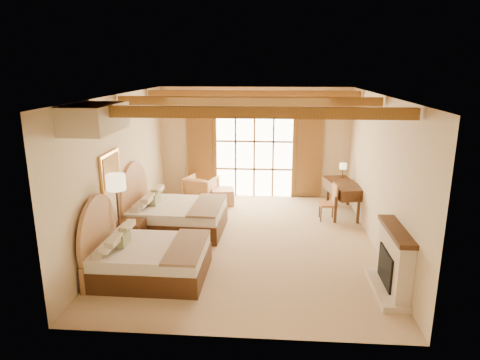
# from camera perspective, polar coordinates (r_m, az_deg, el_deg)

# --- Properties ---
(floor) EXTENTS (7.00, 7.00, 0.00)m
(floor) POSITION_cam_1_polar(r_m,az_deg,el_deg) (9.62, 0.97, -8.14)
(floor) COLOR tan
(floor) RESTS_ON ground
(wall_back) EXTENTS (5.50, 0.00, 5.50)m
(wall_back) POSITION_cam_1_polar(r_m,az_deg,el_deg) (12.53, 1.94, 4.98)
(wall_back) COLOR beige
(wall_back) RESTS_ON ground
(wall_left) EXTENTS (0.00, 7.00, 7.00)m
(wall_left) POSITION_cam_1_polar(r_m,az_deg,el_deg) (9.66, -15.51, 1.40)
(wall_left) COLOR beige
(wall_left) RESTS_ON ground
(wall_right) EXTENTS (0.00, 7.00, 7.00)m
(wall_right) POSITION_cam_1_polar(r_m,az_deg,el_deg) (9.37, 18.06, 0.80)
(wall_right) COLOR beige
(wall_right) RESTS_ON ground
(ceiling) EXTENTS (7.00, 7.00, 0.00)m
(ceiling) POSITION_cam_1_polar(r_m,az_deg,el_deg) (8.86, 1.06, 11.25)
(ceiling) COLOR #B36D3F
(ceiling) RESTS_ON ground
(ceiling_beams) EXTENTS (5.39, 4.60, 0.18)m
(ceiling_beams) POSITION_cam_1_polar(r_m,az_deg,el_deg) (8.87, 1.06, 10.48)
(ceiling_beams) COLOR #9C6820
(ceiling_beams) RESTS_ON ceiling
(french_doors) EXTENTS (3.95, 0.08, 2.60)m
(french_doors) POSITION_cam_1_polar(r_m,az_deg,el_deg) (12.54, 1.91, 3.35)
(french_doors) COLOR white
(french_doors) RESTS_ON ground
(fireplace) EXTENTS (0.46, 1.40, 1.16)m
(fireplace) POSITION_cam_1_polar(r_m,az_deg,el_deg) (7.86, 19.69, -10.53)
(fireplace) COLOR beige
(fireplace) RESTS_ON ground
(painting) EXTENTS (0.06, 0.95, 0.75)m
(painting) POSITION_cam_1_polar(r_m,az_deg,el_deg) (8.92, -16.88, 1.20)
(painting) COLOR #C7883C
(painting) RESTS_ON wall_left
(canopy_valance) EXTENTS (0.70, 1.40, 0.45)m
(canopy_valance) POSITION_cam_1_polar(r_m,az_deg,el_deg) (7.46, -18.79, 7.83)
(canopy_valance) COLOR beige
(canopy_valance) RESTS_ON ceiling
(bed_near) EXTENTS (2.05, 1.60, 1.34)m
(bed_near) POSITION_cam_1_polar(r_m,az_deg,el_deg) (8.16, -12.90, -9.83)
(bed_near) COLOR #462514
(bed_near) RESTS_ON floor
(bed_far) EXTENTS (2.23, 1.72, 1.43)m
(bed_far) POSITION_cam_1_polar(r_m,az_deg,el_deg) (10.18, -9.28, -4.39)
(bed_far) COLOR #462514
(bed_far) RESTS_ON floor
(nightstand) EXTENTS (0.55, 0.55, 0.62)m
(nightstand) POSITION_cam_1_polar(r_m,az_deg,el_deg) (9.41, -14.30, -7.12)
(nightstand) COLOR #462514
(nightstand) RESTS_ON floor
(floor_lamp) EXTENTS (0.37, 0.37, 1.75)m
(floor_lamp) POSITION_cam_1_polar(r_m,az_deg,el_deg) (8.65, -16.17, -0.97)
(floor_lamp) COLOR #332216
(floor_lamp) RESTS_ON floor
(armchair) EXTENTS (1.02, 1.03, 0.76)m
(armchair) POSITION_cam_1_polar(r_m,az_deg,el_deg) (12.20, -5.21, -1.24)
(armchair) COLOR tan
(armchair) RESTS_ON floor
(ottoman) EXTENTS (0.69, 0.69, 0.44)m
(ottoman) POSITION_cam_1_polar(r_m,az_deg,el_deg) (12.05, -2.31, -2.20)
(ottoman) COLOR tan
(ottoman) RESTS_ON floor
(desk) EXTENTS (0.97, 1.66, 0.84)m
(desk) POSITION_cam_1_polar(r_m,az_deg,el_deg) (11.53, 13.52, -2.22)
(desk) COLOR #462514
(desk) RESTS_ON floor
(desk_chair) EXTENTS (0.46, 0.46, 0.94)m
(desk_chair) POSITION_cam_1_polar(r_m,az_deg,el_deg) (11.02, 11.65, -3.78)
(desk_chair) COLOR #B76B3B
(desk_chair) RESTS_ON floor
(desk_lamp) EXTENTS (0.19, 0.19, 0.39)m
(desk_lamp) POSITION_cam_1_polar(r_m,az_deg,el_deg) (11.92, 13.58, 1.74)
(desk_lamp) COLOR #332216
(desk_lamp) RESTS_ON desk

